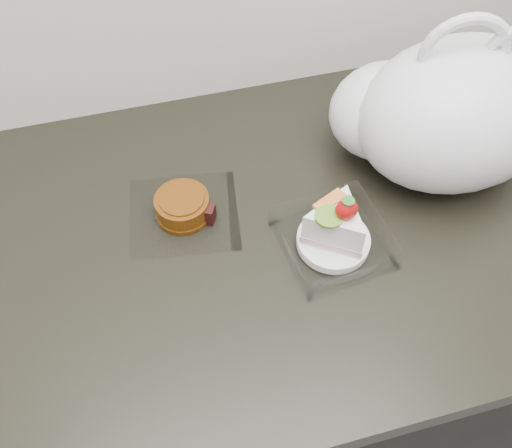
# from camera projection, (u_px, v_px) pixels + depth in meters

# --- Properties ---
(counter) EXTENTS (2.04, 0.64, 0.90)m
(counter) POSITION_uv_depth(u_px,v_px,m) (263.00, 353.00, 1.20)
(counter) COLOR black
(counter) RESTS_ON ground
(cake_tray) EXTENTS (0.16, 0.16, 0.11)m
(cake_tray) POSITION_uv_depth(u_px,v_px,m) (335.00, 233.00, 0.80)
(cake_tray) COLOR white
(cake_tray) RESTS_ON counter
(mooncake_wrap) EXTENTS (0.18, 0.17, 0.04)m
(mooncake_wrap) POSITION_uv_depth(u_px,v_px,m) (184.00, 208.00, 0.84)
(mooncake_wrap) COLOR white
(mooncake_wrap) RESTS_ON counter
(plastic_bag) EXTENTS (0.38, 0.33, 0.27)m
(plastic_bag) POSITION_uv_depth(u_px,v_px,m) (443.00, 113.00, 0.83)
(plastic_bag) COLOR white
(plastic_bag) RESTS_ON counter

